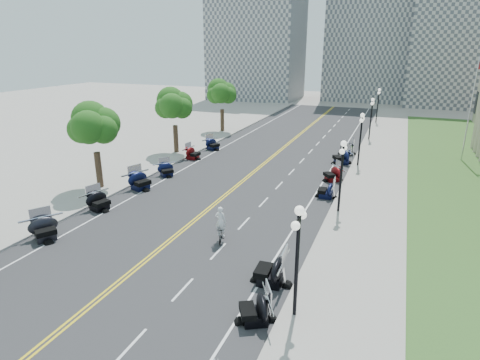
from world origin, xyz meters
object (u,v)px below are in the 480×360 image
at_px(motorcycle_n_3, 255,308).
at_px(bicycle, 221,234).
at_px(cyclist_rider, 220,212).
at_px(flagpole, 470,111).

xyz_separation_m(motorcycle_n_3, bicycle, (-4.31, 6.08, -0.21)).
bearing_deg(cyclist_rider, bicycle, -0.00).
distance_m(flagpole, cyclist_rider, 29.26).
bearing_deg(flagpole, cyclist_rider, -121.43).
xyz_separation_m(flagpole, cyclist_rider, (-15.17, -24.82, -3.13)).
distance_m(flagpole, motorcycle_n_3, 33.03).
relative_size(motorcycle_n_3, bicycle, 1.24).
relative_size(bicycle, cyclist_rider, 0.85).
height_order(flagpole, motorcycle_n_3, flagpole).
bearing_deg(cyclist_rider, flagpole, -121.43).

